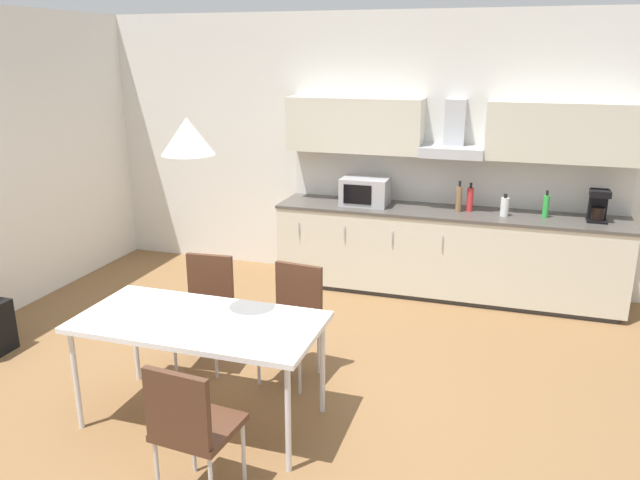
# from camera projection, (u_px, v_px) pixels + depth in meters

# --- Properties ---
(ground_plane) EXTENTS (8.57, 8.21, 0.02)m
(ground_plane) POSITION_uv_depth(u_px,v_px,m) (261.00, 395.00, 4.57)
(ground_plane) COLOR brown
(wall_back) EXTENTS (6.85, 0.10, 2.80)m
(wall_back) POSITION_uv_depth(u_px,v_px,m) (358.00, 149.00, 6.70)
(wall_back) COLOR silver
(wall_back) RESTS_ON ground_plane
(kitchen_counter) EXTENTS (3.44, 0.67, 0.88)m
(kitchen_counter) POSITION_uv_depth(u_px,v_px,m) (445.00, 252.00, 6.35)
(kitchen_counter) COLOR #333333
(kitchen_counter) RESTS_ON ground_plane
(backsplash_tile) EXTENTS (3.42, 0.02, 0.50)m
(backsplash_tile) POSITION_uv_depth(u_px,v_px,m) (452.00, 180.00, 6.42)
(backsplash_tile) COLOR silver
(backsplash_tile) RESTS_ON kitchen_counter
(upper_wall_cabinets) EXTENTS (3.42, 0.40, 0.55)m
(upper_wall_cabinets) POSITION_uv_depth(u_px,v_px,m) (454.00, 129.00, 6.13)
(upper_wall_cabinets) COLOR beige
(microwave) EXTENTS (0.48, 0.35, 0.28)m
(microwave) POSITION_uv_depth(u_px,v_px,m) (365.00, 191.00, 6.42)
(microwave) COLOR #ADADB2
(microwave) RESTS_ON kitchen_counter
(coffee_maker) EXTENTS (0.18, 0.19, 0.30)m
(coffee_maker) POSITION_uv_depth(u_px,v_px,m) (598.00, 205.00, 5.80)
(coffee_maker) COLOR black
(coffee_maker) RESTS_ON kitchen_counter
(bottle_white) EXTENTS (0.08, 0.08, 0.22)m
(bottle_white) POSITION_uv_depth(u_px,v_px,m) (505.00, 207.00, 5.99)
(bottle_white) COLOR white
(bottle_white) RESTS_ON kitchen_counter
(bottle_green) EXTENTS (0.06, 0.06, 0.26)m
(bottle_green) POSITION_uv_depth(u_px,v_px,m) (546.00, 206.00, 5.93)
(bottle_green) COLOR green
(bottle_green) RESTS_ON kitchen_counter
(bottle_red) EXTENTS (0.06, 0.06, 0.28)m
(bottle_red) POSITION_uv_depth(u_px,v_px,m) (470.00, 199.00, 6.17)
(bottle_red) COLOR red
(bottle_red) RESTS_ON kitchen_counter
(bottle_brown) EXTENTS (0.06, 0.06, 0.31)m
(bottle_brown) POSITION_uv_depth(u_px,v_px,m) (459.00, 199.00, 6.14)
(bottle_brown) COLOR brown
(bottle_brown) RESTS_ON kitchen_counter
(dining_table) EXTENTS (1.60, 0.79, 0.74)m
(dining_table) POSITION_uv_depth(u_px,v_px,m) (199.00, 326.00, 4.05)
(dining_table) COLOR white
(dining_table) RESTS_ON ground_plane
(chair_far_left) EXTENTS (0.43, 0.43, 0.87)m
(chair_far_left) POSITION_uv_depth(u_px,v_px,m) (206.00, 299.00, 4.91)
(chair_far_left) COLOR #4C2D1E
(chair_far_left) RESTS_ON ground_plane
(chair_far_right) EXTENTS (0.44, 0.44, 0.87)m
(chair_far_right) POSITION_uv_depth(u_px,v_px,m) (293.00, 311.00, 4.70)
(chair_far_right) COLOR #4C2D1E
(chair_far_right) RESTS_ON ground_plane
(chair_near_right) EXTENTS (0.43, 0.43, 0.87)m
(chair_near_right) POSITION_uv_depth(u_px,v_px,m) (190.00, 422.00, 3.29)
(chair_near_right) COLOR #4C2D1E
(chair_near_right) RESTS_ON ground_plane
(pendant_lamp) EXTENTS (0.32, 0.32, 0.22)m
(pendant_lamp) POSITION_uv_depth(u_px,v_px,m) (187.00, 136.00, 3.69)
(pendant_lamp) COLOR silver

